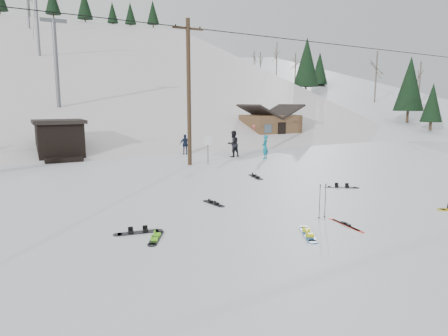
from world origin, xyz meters
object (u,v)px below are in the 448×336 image
hero_snowboard (308,234)px  hero_skis (346,225)px  utility_pole (189,91)px  cabin (270,127)px

hero_snowboard → hero_skis: hero_snowboard is taller
utility_pole → hero_snowboard: (-2.19, -14.29, -4.65)m
utility_pole → cabin: 16.71m
cabin → hero_skis: (-13.50, -24.14, -1.46)m
hero_skis → cabin: bearing=66.8°
cabin → hero_skis: cabin is taller
utility_pole → cabin: bearing=37.6°
hero_skis → utility_pole: bearing=94.0°
utility_pole → hero_snowboard: 15.19m
utility_pole → cabin: (13.00, 10.00, -3.20)m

